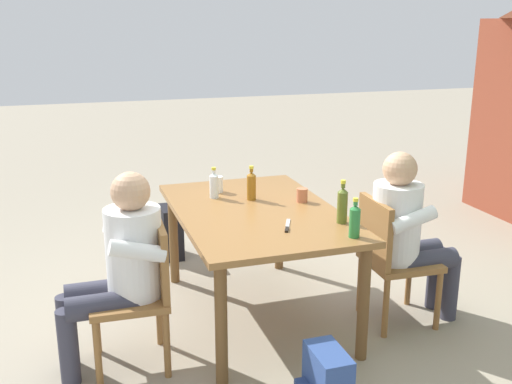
{
  "coord_description": "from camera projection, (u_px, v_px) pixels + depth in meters",
  "views": [
    {
      "loc": [
        3.57,
        -1.16,
        1.97
      ],
      "look_at": [
        0.0,
        0.0,
        0.89
      ],
      "focal_mm": 41.72,
      "sensor_mm": 36.0,
      "label": 1
    }
  ],
  "objects": [
    {
      "name": "chair_near_right",
      "position": [
        142.0,
        287.0,
        3.44
      ],
      "size": [
        0.46,
        0.46,
        0.87
      ],
      "color": "olive",
      "rests_on": "ground_plane"
    },
    {
      "name": "chair_far_right",
      "position": [
        390.0,
        254.0,
        3.93
      ],
      "size": [
        0.46,
        0.46,
        0.87
      ],
      "color": "olive",
      "rests_on": "ground_plane"
    },
    {
      "name": "person_in_white_shirt",
      "position": [
        406.0,
        229.0,
        3.91
      ],
      "size": [
        0.47,
        0.61,
        1.18
      ],
      "color": "white",
      "rests_on": "ground_plane"
    },
    {
      "name": "bottle_amber",
      "position": [
        251.0,
        185.0,
        4.12
      ],
      "size": [
        0.06,
        0.06,
        0.24
      ],
      "color": "#996019",
      "rests_on": "dining_table"
    },
    {
      "name": "person_in_plaid_shirt",
      "position": [
        121.0,
        263.0,
        3.36
      ],
      "size": [
        0.47,
        0.61,
        1.18
      ],
      "color": "white",
      "rests_on": "ground_plane"
    },
    {
      "name": "cup_white",
      "position": [
        218.0,
        184.0,
        4.32
      ],
      "size": [
        0.08,
        0.08,
        0.12
      ],
      "primitive_type": "cylinder",
      "color": "white",
      "rests_on": "dining_table"
    },
    {
      "name": "ground_plane",
      "position": [
        256.0,
        315.0,
        4.15
      ],
      "size": [
        24.0,
        24.0,
        0.0
      ],
      "primitive_type": "plane",
      "color": "gray"
    },
    {
      "name": "backpack_by_near_side",
      "position": [
        170.0,
        233.0,
        5.12
      ],
      "size": [
        0.29,
        0.23,
        0.45
      ],
      "color": "black",
      "rests_on": "ground_plane"
    },
    {
      "name": "bottle_green",
      "position": [
        355.0,
        220.0,
        3.4
      ],
      "size": [
        0.06,
        0.06,
        0.24
      ],
      "color": "#287A38",
      "rests_on": "dining_table"
    },
    {
      "name": "cup_terracotta",
      "position": [
        302.0,
        195.0,
        4.09
      ],
      "size": [
        0.08,
        0.08,
        0.1
      ],
      "primitive_type": "cylinder",
      "color": "#BC6B47",
      "rests_on": "dining_table"
    },
    {
      "name": "dining_table",
      "position": [
        256.0,
        222.0,
        3.96
      ],
      "size": [
        1.61,
        1.03,
        0.77
      ],
      "color": "olive",
      "rests_on": "ground_plane"
    },
    {
      "name": "bottle_clear",
      "position": [
        214.0,
        185.0,
        4.17
      ],
      "size": [
        0.06,
        0.06,
        0.22
      ],
      "color": "white",
      "rests_on": "dining_table"
    },
    {
      "name": "bottle_olive",
      "position": [
        342.0,
        205.0,
        3.64
      ],
      "size": [
        0.06,
        0.06,
        0.27
      ],
      "color": "#566623",
      "rests_on": "dining_table"
    },
    {
      "name": "table_knife",
      "position": [
        287.0,
        226.0,
        3.6
      ],
      "size": [
        0.23,
        0.12,
        0.01
      ],
      "color": "silver",
      "rests_on": "dining_table"
    }
  ]
}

